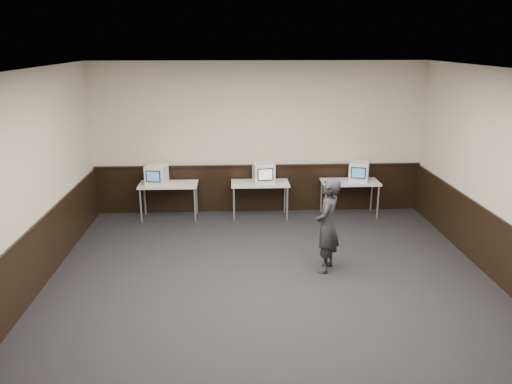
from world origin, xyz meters
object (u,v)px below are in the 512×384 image
person (327,225)px  desk_center (260,186)px  desk_right (350,184)px  emac_center (264,173)px  emac_left (157,175)px  desk_left (169,187)px  emac_right (359,171)px

person → desk_center: bearing=-136.8°
desk_right → emac_center: size_ratio=2.43×
emac_left → person: person is taller
desk_right → desk_center: bearing=180.0°
desk_left → emac_center: emac_center is taller
person → desk_left: bearing=-109.1°
emac_center → person: person is taller
desk_center → emac_right: 2.10m
desk_left → desk_center: (1.90, 0.00, 0.00)m
emac_center → emac_right: size_ratio=0.94×
desk_left → person: bearing=-43.0°
desk_left → emac_right: size_ratio=2.30×
desk_left → emac_right: bearing=0.5°
desk_right → emac_left: (-4.03, -0.03, 0.27)m
desk_right → emac_left: 4.04m
desk_left → desk_right: same height
emac_left → person: bearing=-30.1°
desk_right → emac_center: emac_center is taller
desk_left → emac_right: 3.99m
desk_left → emac_left: size_ratio=2.48×
desk_left → emac_center: size_ratio=2.43×
desk_left → desk_right: (3.80, 0.00, 0.00)m
desk_center → emac_left: 2.15m
emac_left → emac_center: (2.20, -0.00, 0.01)m
emac_right → person: bearing=-95.4°
desk_left → emac_center: 1.99m
emac_right → person: (-1.16, -2.67, -0.18)m
desk_left → person: person is taller
desk_left → person: (2.82, -2.63, 0.09)m
emac_center → person: 2.75m
desk_left → emac_left: (-0.23, -0.03, 0.27)m
desk_right → emac_left: size_ratio=2.48×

